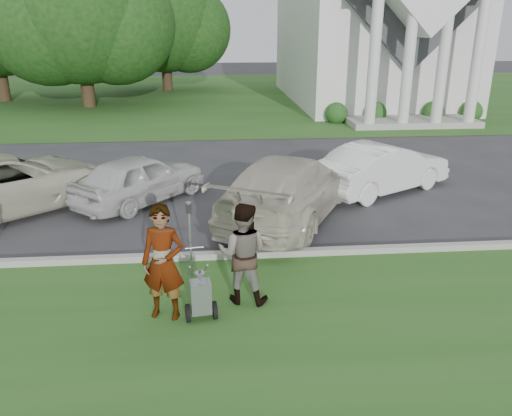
{
  "coord_description": "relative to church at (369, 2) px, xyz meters",
  "views": [
    {
      "loc": [
        -0.6,
        -8.84,
        4.54
      ],
      "look_at": [
        0.14,
        0.0,
        1.3
      ],
      "focal_mm": 35.0,
      "sensor_mm": 36.0,
      "label": 1
    }
  ],
  "objects": [
    {
      "name": "ground",
      "position": [
        -9.0,
        -23.11,
        -5.94
      ],
      "size": [
        120.0,
        120.0,
        0.0
      ],
      "primitive_type": "plane",
      "color": "#333335",
      "rests_on": "ground"
    },
    {
      "name": "grass_strip",
      "position": [
        -9.0,
        -26.11,
        -5.93
      ],
      "size": [
        80.0,
        7.0,
        0.01
      ],
      "primitive_type": "cube",
      "color": "#29561D",
      "rests_on": "ground"
    },
    {
      "name": "church_lawn",
      "position": [
        -9.0,
        3.89,
        -5.93
      ],
      "size": [
        80.0,
        30.0,
        0.01
      ],
      "primitive_type": "cube",
      "color": "#29561D",
      "rests_on": "ground"
    },
    {
      "name": "curb",
      "position": [
        -9.0,
        -22.56,
        -5.86
      ],
      "size": [
        80.0,
        0.18,
        0.15
      ],
      "primitive_type": "cube",
      "color": "#9E9E93",
      "rests_on": "ground"
    },
    {
      "name": "church",
      "position": [
        0.0,
        0.0,
        0.0
      ],
      "size": [
        9.19,
        19.0,
        24.1
      ],
      "color": "white",
      "rests_on": "ground"
    },
    {
      "name": "tree_left",
      "position": [
        -17.01,
        -1.13,
        -0.83
      ],
      "size": [
        10.63,
        8.4,
        9.71
      ],
      "color": "#332316",
      "rests_on": "ground"
    },
    {
      "name": "tree_back",
      "position": [
        -13.01,
        6.87,
        -1.21
      ],
      "size": [
        9.61,
        7.6,
        8.89
      ],
      "color": "#332316",
      "rests_on": "ground"
    },
    {
      "name": "striping_cart",
      "position": [
        -9.9,
        -24.81,
        -5.54
      ],
      "size": [
        0.54,
        1.05,
        0.94
      ],
      "rotation": [
        0.0,
        0.0,
        0.13
      ],
      "color": "black",
      "rests_on": "ground"
    },
    {
      "name": "person_left",
      "position": [
        -10.48,
        -24.67,
        -4.97
      ],
      "size": [
        0.8,
        0.62,
        1.94
      ],
      "primitive_type": "imported",
      "rotation": [
        0.0,
        0.0,
        -0.24
      ],
      "color": "#999999",
      "rests_on": "ground"
    },
    {
      "name": "person_right",
      "position": [
        -9.18,
        -24.27,
        -5.04
      ],
      "size": [
        1.01,
        0.87,
        1.8
      ],
      "primitive_type": "imported",
      "rotation": [
        0.0,
        0.0,
        2.9
      ],
      "color": "#999999",
      "rests_on": "ground"
    },
    {
      "name": "parking_meter_near",
      "position": [
        -10.11,
        -23.28,
        -4.98
      ],
      "size": [
        0.11,
        0.1,
        1.52
      ],
      "color": "#919499",
      "rests_on": "ground"
    },
    {
      "name": "car_a",
      "position": [
        -14.94,
        -19.28,
        -5.18
      ],
      "size": [
        5.78,
        5.52,
        1.52
      ],
      "primitive_type": "imported",
      "rotation": [
        0.0,
        0.0,
        2.29
      ],
      "color": "beige",
      "rests_on": "ground"
    },
    {
      "name": "car_b",
      "position": [
        -11.64,
        -18.79,
        -5.27
      ],
      "size": [
        3.73,
        4.02,
        1.34
      ],
      "primitive_type": "imported",
      "rotation": [
        0.0,
        0.0,
        2.44
      ],
      "color": "silver",
      "rests_on": "ground"
    },
    {
      "name": "car_c",
      "position": [
        -7.81,
        -20.33,
        -5.15
      ],
      "size": [
        4.49,
        5.86,
        1.58
      ],
      "primitive_type": "imported",
      "rotation": [
        0.0,
        0.0,
        2.66
      ],
      "color": "beige",
      "rests_on": "ground"
    },
    {
      "name": "car_d",
      "position": [
        -4.79,
        -18.42,
        -5.23
      ],
      "size": [
        4.46,
        3.45,
        1.41
      ],
      "primitive_type": "imported",
      "rotation": [
        0.0,
        0.0,
        2.1
      ],
      "color": "white",
      "rests_on": "ground"
    }
  ]
}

